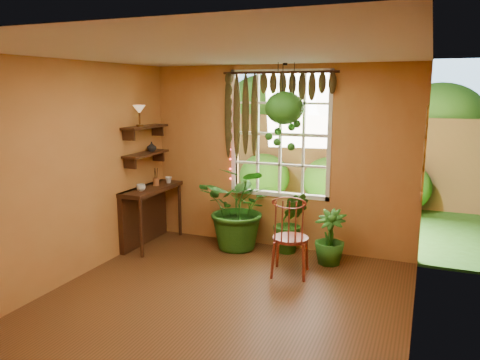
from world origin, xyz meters
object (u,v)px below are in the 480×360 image
at_px(counter_ledge, 146,209).
at_px(potted_plant_mid, 291,222).
at_px(windsor_chair, 290,249).
at_px(potted_plant_left, 241,207).
at_px(hanging_basket, 284,113).

distance_m(counter_ledge, potted_plant_mid, 2.21).
height_order(counter_ledge, windsor_chair, windsor_chair).
height_order(counter_ledge, potted_plant_mid, potted_plant_mid).
distance_m(counter_ledge, windsor_chair, 2.43).
bearing_deg(windsor_chair, potted_plant_mid, 97.56).
xyz_separation_m(counter_ledge, windsor_chair, (2.39, -0.39, -0.20)).
bearing_deg(potted_plant_left, hanging_basket, 2.11).
bearing_deg(windsor_chair, counter_ledge, 162.64).
height_order(potted_plant_mid, hanging_basket, hanging_basket).
bearing_deg(potted_plant_left, potted_plant_mid, 9.51).
bearing_deg(hanging_basket, windsor_chair, -65.83).
height_order(counter_ledge, hanging_basket, hanging_basket).
relative_size(potted_plant_left, hanging_basket, 1.07).
distance_m(potted_plant_mid, hanging_basket, 1.57).
xyz_separation_m(counter_ledge, potted_plant_mid, (2.16, 0.44, -0.10)).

